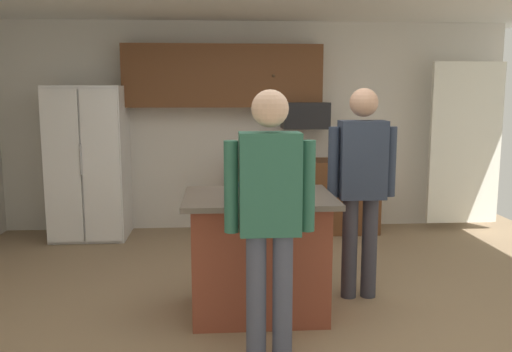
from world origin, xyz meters
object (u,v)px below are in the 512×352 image
(refrigerator, at_px, (89,163))
(microwave_over_range, at_px, (305,115))
(person_guest_left, at_px, (362,178))
(glass_pilsner, at_px, (265,188))
(mug_blue_stoneware, at_px, (295,183))
(person_guest_by_door, at_px, (270,208))
(glass_short_whisky, at_px, (233,192))
(kitchen_island, at_px, (259,253))
(glass_stout_tall, at_px, (294,192))
(mug_ceramic_white, at_px, (230,185))
(glass_dark_ale, at_px, (271,183))

(refrigerator, distance_m, microwave_over_range, 2.66)
(microwave_over_range, xyz_separation_m, person_guest_left, (0.12, -2.25, -0.42))
(glass_pilsner, relative_size, mug_blue_stoneware, 1.29)
(person_guest_by_door, distance_m, mug_blue_stoneware, 1.08)
(person_guest_left, height_order, glass_short_whisky, person_guest_left)
(microwave_over_range, distance_m, person_guest_left, 2.30)
(refrigerator, relative_size, kitchen_island, 1.56)
(microwave_over_range, bearing_deg, mug_blue_stoneware, -101.01)
(glass_short_whisky, relative_size, mug_blue_stoneware, 1.19)
(mug_blue_stoneware, bearing_deg, microwave_over_range, 78.99)
(microwave_over_range, xyz_separation_m, glass_stout_tall, (-0.51, -2.73, -0.44))
(kitchen_island, height_order, glass_short_whisky, glass_short_whisky)
(mug_ceramic_white, xyz_separation_m, glass_dark_ale, (0.33, 0.03, 0.01))
(refrigerator, distance_m, mug_blue_stoneware, 3.05)
(microwave_over_range, height_order, kitchen_island, microwave_over_range)
(person_guest_by_door, xyz_separation_m, person_guest_left, (0.87, 1.05, 0.01))
(glass_stout_tall, bearing_deg, mug_ceramic_white, 140.14)
(mug_ceramic_white, xyz_separation_m, glass_stout_tall, (0.47, -0.39, 0.01))
(microwave_over_range, height_order, person_guest_by_door, person_guest_by_door)
(microwave_over_range, relative_size, glass_short_whisky, 3.70)
(microwave_over_range, relative_size, glass_stout_tall, 4.55)
(microwave_over_range, height_order, glass_dark_ale, microwave_over_range)
(glass_stout_tall, bearing_deg, microwave_over_range, 79.40)
(refrigerator, height_order, microwave_over_range, refrigerator)
(glass_short_whisky, height_order, mug_blue_stoneware, glass_short_whisky)
(mug_blue_stoneware, bearing_deg, mug_ceramic_white, -172.29)
(kitchen_island, bearing_deg, person_guest_by_door, -89.32)
(glass_dark_ale, bearing_deg, glass_short_whisky, -125.59)
(glass_dark_ale, xyz_separation_m, mug_blue_stoneware, (0.21, 0.04, -0.02))
(glass_short_whisky, bearing_deg, glass_dark_ale, 54.41)
(refrigerator, height_order, mug_ceramic_white, refrigerator)
(person_guest_by_door, height_order, glass_short_whisky, person_guest_by_door)
(glass_stout_tall, bearing_deg, glass_pilsner, 163.78)
(refrigerator, xyz_separation_m, microwave_over_range, (2.60, 0.12, 0.55))
(refrigerator, xyz_separation_m, glass_short_whisky, (1.63, -2.64, 0.12))
(glass_short_whisky, height_order, glass_stout_tall, glass_short_whisky)
(person_guest_left, xyz_separation_m, mug_ceramic_white, (-1.10, -0.09, -0.03))
(mug_ceramic_white, height_order, mug_blue_stoneware, mug_ceramic_white)
(glass_pilsner, distance_m, mug_ceramic_white, 0.42)
(kitchen_island, distance_m, glass_stout_tall, 0.62)
(glass_short_whisky, bearing_deg, glass_pilsner, 20.08)
(glass_pilsner, bearing_deg, refrigerator, 126.32)
(refrigerator, xyz_separation_m, glass_dark_ale, (1.95, -2.20, 0.11))
(microwave_over_range, bearing_deg, glass_stout_tall, -100.60)
(person_guest_by_door, distance_m, glass_stout_tall, 0.62)
(refrigerator, relative_size, mug_ceramic_white, 14.22)
(glass_stout_tall, bearing_deg, kitchen_island, 138.94)
(glass_dark_ale, bearing_deg, person_guest_left, 4.43)
(person_guest_by_door, bearing_deg, glass_pilsner, -2.90)
(refrigerator, distance_m, mug_ceramic_white, 2.75)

